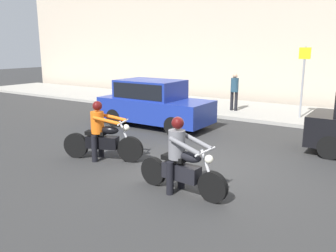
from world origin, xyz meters
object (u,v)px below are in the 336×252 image
object	(u,v)px
motorcycle_with_rider_orange_stripe	(102,136)
pedestrian_bystander	(234,89)
street_sign_post	(303,76)
motorcycle_with_rider_gray	(181,163)
parked_sedan_cobalt_blue	(153,103)

from	to	relation	value
motorcycle_with_rider_orange_stripe	pedestrian_bystander	world-z (taller)	pedestrian_bystander
motorcycle_with_rider_orange_stripe	street_sign_post	xyz separation A→B (m)	(3.13, 8.01, 1.17)
motorcycle_with_rider_gray	street_sign_post	bearing A→B (deg)	88.08
motorcycle_with_rider_gray	street_sign_post	size ratio (longest dim) A/B	0.75
motorcycle_with_rider_orange_stripe	parked_sedan_cobalt_blue	bearing A→B (deg)	107.07
street_sign_post	pedestrian_bystander	xyz separation A→B (m)	(-2.85, 0.03, -0.71)
pedestrian_bystander	parked_sedan_cobalt_blue	bearing A→B (deg)	-110.74
street_sign_post	pedestrian_bystander	size ratio (longest dim) A/B	1.69
motorcycle_with_rider_gray	pedestrian_bystander	world-z (taller)	pedestrian_bystander
motorcycle_with_rider_orange_stripe	parked_sedan_cobalt_blue	distance (m)	4.22
parked_sedan_cobalt_blue	street_sign_post	size ratio (longest dim) A/B	1.52
motorcycle_with_rider_orange_stripe	parked_sedan_cobalt_blue	world-z (taller)	parked_sedan_cobalt_blue
motorcycle_with_rider_gray	motorcycle_with_rider_orange_stripe	size ratio (longest dim) A/B	0.98
motorcycle_with_rider_gray	parked_sedan_cobalt_blue	world-z (taller)	parked_sedan_cobalt_blue
street_sign_post	motorcycle_with_rider_gray	bearing A→B (deg)	-91.92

